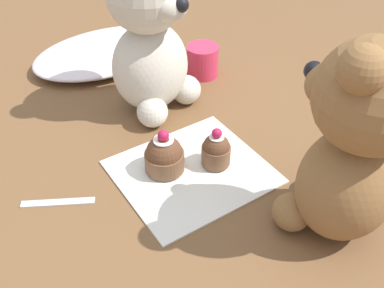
{
  "coord_description": "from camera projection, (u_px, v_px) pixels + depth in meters",
  "views": [
    {
      "loc": [
        -0.27,
        -0.42,
        0.47
      ],
      "look_at": [
        0.0,
        0.0,
        0.06
      ],
      "focal_mm": 42.0,
      "sensor_mm": 36.0,
      "label": 1
    }
  ],
  "objects": [
    {
      "name": "teaspoon",
      "position": [
        58.0,
        202.0,
        0.63
      ],
      "size": [
        0.1,
        0.06,
        0.01
      ],
      "primitive_type": "cube",
      "rotation": [
        0.0,
        0.0,
        2.64
      ],
      "color": "silver",
      "rests_on": "ground_plane"
    },
    {
      "name": "tulle_cloth",
      "position": [
        107.0,
        51.0,
        0.94
      ],
      "size": [
        0.31,
        0.2,
        0.04
      ],
      "primitive_type": "ellipsoid",
      "color": "silver",
      "rests_on": "ground_plane"
    },
    {
      "name": "teddy_bear_cream",
      "position": [
        150.0,
        36.0,
        0.73
      ],
      "size": [
        0.17,
        0.16,
        0.28
      ],
      "rotation": [
        0.0,
        0.0,
        0.3
      ],
      "color": "beige",
      "rests_on": "ground_plane"
    },
    {
      "name": "juice_glass",
      "position": [
        202.0,
        61.0,
        0.88
      ],
      "size": [
        0.06,
        0.06,
        0.06
      ],
      "primitive_type": "cylinder",
      "color": "#DB3356",
      "rests_on": "ground_plane"
    },
    {
      "name": "knitted_placemat",
      "position": [
        192.0,
        171.0,
        0.68
      ],
      "size": [
        0.22,
        0.19,
        0.01
      ],
      "primitive_type": "cube",
      "color": "silver",
      "rests_on": "ground_plane"
    },
    {
      "name": "ground_plane",
      "position": [
        192.0,
        172.0,
        0.68
      ],
      "size": [
        4.0,
        4.0,
        0.0
      ],
      "primitive_type": "plane",
      "color": "brown"
    },
    {
      "name": "teddy_bear_tan",
      "position": [
        355.0,
        143.0,
        0.52
      ],
      "size": [
        0.15,
        0.16,
        0.28
      ],
      "rotation": [
        0.0,
        0.0,
        3.33
      ],
      "color": "olive",
      "rests_on": "ground_plane"
    },
    {
      "name": "cupcake_near_tan_bear",
      "position": [
        216.0,
        150.0,
        0.67
      ],
      "size": [
        0.04,
        0.04,
        0.06
      ],
      "color": "brown",
      "rests_on": "knitted_placemat"
    },
    {
      "name": "cupcake_near_cream_bear",
      "position": [
        164.0,
        156.0,
        0.66
      ],
      "size": [
        0.06,
        0.06,
        0.07
      ],
      "color": "brown",
      "rests_on": "knitted_placemat"
    }
  ]
}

